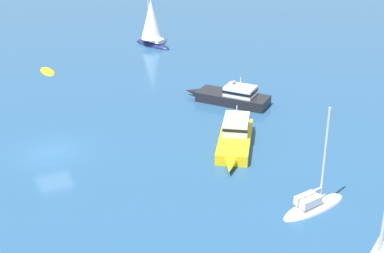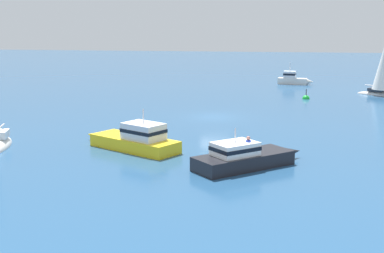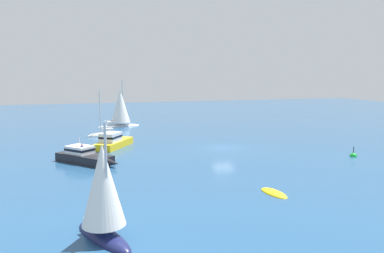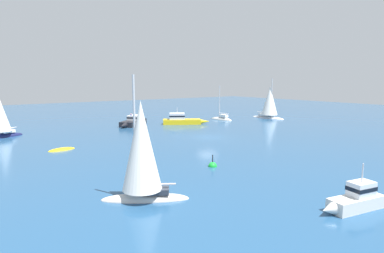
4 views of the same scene
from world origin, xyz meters
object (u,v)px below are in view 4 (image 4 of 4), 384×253
at_px(channel_buoy, 213,166).
at_px(launch, 182,120).
at_px(yacht, 269,104).
at_px(cabin_cruiser, 133,121).
at_px(tender, 62,150).
at_px(yacht_1, 142,154).
at_px(sailboat_1, 1,120).
at_px(sailboat, 221,119).
at_px(motor_cruiser, 355,199).

bearing_deg(channel_buoy, launch, -28.33).
relative_size(yacht, channel_buoy, 5.78).
bearing_deg(cabin_cruiser, channel_buoy, 38.38).
distance_m(yacht, channel_buoy, 39.05).
xyz_separation_m(tender, channel_buoy, (-14.91, -9.22, 0.01)).
relative_size(cabin_cruiser, yacht_1, 0.83).
bearing_deg(channel_buoy, sailboat_1, 26.17).
xyz_separation_m(sailboat, cabin_cruiser, (3.25, 17.14, 0.53)).
bearing_deg(launch, yacht, 23.14).
distance_m(sailboat_1, motor_cruiser, 42.58).
height_order(tender, yacht_1, yacht_1).
xyz_separation_m(sailboat, yacht_1, (-28.40, 31.45, 2.87)).
bearing_deg(motor_cruiser, yacht_1, -31.84).
bearing_deg(cabin_cruiser, motor_cruiser, 42.82).
distance_m(launch, channel_buoy, 27.86).
bearing_deg(cabin_cruiser, yacht_1, 25.41).
distance_m(cabin_cruiser, launch, 8.40).
bearing_deg(sailboat_1, launch, 149.26).
bearing_deg(cabin_cruiser, yacht, 125.63).
xyz_separation_m(motor_cruiser, channel_buoy, (12.25, 0.75, -0.63)).
bearing_deg(yacht_1, motor_cruiser, 169.22).
bearing_deg(yacht_1, cabin_cruiser, -82.08).
bearing_deg(sailboat, yacht, -120.98).
relative_size(sailboat, yacht, 0.85).
relative_size(launch, yacht_1, 0.92).
height_order(launch, motor_cruiser, launch).
relative_size(launch, channel_buoy, 5.30).
bearing_deg(yacht_1, yacht, -116.58).
bearing_deg(sailboat_1, channel_buoy, 92.35).
bearing_deg(motor_cruiser, sailboat_1, -59.02).
bearing_deg(tender, motor_cruiser, 102.79).
bearing_deg(launch, cabin_cruiser, -173.59).
relative_size(launch, motor_cruiser, 1.68).
height_order(launch, tender, launch).
bearing_deg(sailboat, yacht_1, 120.91).
relative_size(cabin_cruiser, channel_buoy, 4.79).
xyz_separation_m(sailboat, sailboat_1, (2.86, 36.45, 2.18)).
bearing_deg(yacht_1, tender, -55.97).
xyz_separation_m(launch, yacht_1, (-27.99, 21.87, 2.26)).
bearing_deg(cabin_cruiser, tender, 1.47).
distance_m(launch, motor_cruiser, 38.82).
height_order(yacht, sailboat_1, yacht).
xyz_separation_m(yacht, tender, (-6.52, 41.74, -2.94)).
xyz_separation_m(sailboat, channel_buoy, (-24.92, 22.80, -0.13)).
relative_size(sailboat, cabin_cruiser, 1.02).
bearing_deg(launch, channel_buoy, -86.08).
xyz_separation_m(cabin_cruiser, launch, (-3.66, -7.56, 0.08)).
distance_m(sailboat, tender, 33.55).
distance_m(launch, yacht_1, 35.59).
distance_m(tender, motor_cruiser, 28.94).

